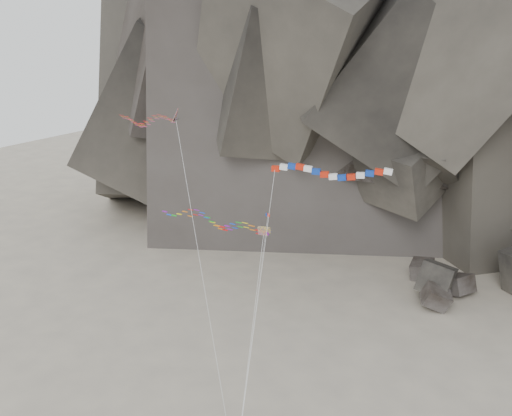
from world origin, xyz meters
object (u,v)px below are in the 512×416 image
at_px(parafoil_kite, 208,219).
at_px(pennant_kite, 260,275).
at_px(banner_kite, 329,173).
at_px(delta_kite, 144,120).

xyz_separation_m(parafoil_kite, pennant_kite, (6.18, -1.13, -4.29)).
relative_size(parafoil_kite, pennant_kite, 1.01).
height_order(banner_kite, parafoil_kite, banner_kite).
relative_size(delta_kite, banner_kite, 1.20).
xyz_separation_m(banner_kite, pennant_kite, (-5.17, -3.48, -9.51)).
distance_m(banner_kite, parafoil_kite, 12.72).
relative_size(delta_kite, pennant_kite, 1.59).
height_order(delta_kite, banner_kite, delta_kite).
bearing_deg(pennant_kite, parafoil_kite, -173.38).
bearing_deg(pennant_kite, banner_kite, 50.92).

